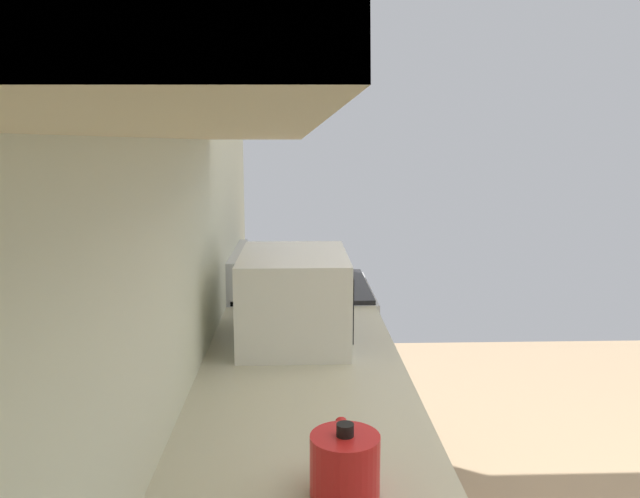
# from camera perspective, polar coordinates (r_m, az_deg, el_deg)

# --- Properties ---
(wall_back) EXTENTS (4.41, 0.12, 2.73)m
(wall_back) POSITION_cam_1_polar(r_m,az_deg,el_deg) (1.38, -17.13, 1.08)
(wall_back) COLOR beige
(wall_back) RESTS_ON ground_plane
(oven_range) EXTENTS (0.70, 0.65, 1.07)m
(oven_range) POSITION_cam_1_polar(r_m,az_deg,el_deg) (3.09, -1.56, -11.28)
(oven_range) COLOR #B7BABF
(oven_range) RESTS_ON ground_plane
(microwave) EXTENTS (0.52, 0.37, 0.30)m
(microwave) POSITION_cam_1_polar(r_m,az_deg,el_deg) (2.17, -2.31, -4.31)
(microwave) COLOR white
(microwave) RESTS_ON counter_run
(kettle) EXTENTS (0.18, 0.14, 0.14)m
(kettle) POSITION_cam_1_polar(r_m,az_deg,el_deg) (1.28, 2.26, -18.83)
(kettle) COLOR red
(kettle) RESTS_ON counter_run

